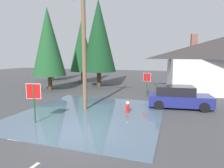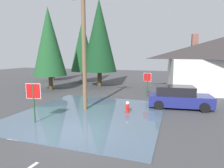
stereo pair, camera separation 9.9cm
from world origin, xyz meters
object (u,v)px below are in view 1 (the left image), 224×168
fire_hydrant (128,107)px  stop_sign_far (147,80)px  utility_pole (84,49)px  pine_tree_far_center (48,42)px  house (221,64)px  stop_sign_near (34,95)px  pine_tree_short_left (99,36)px  parked_car (178,97)px  pine_tree_tall_left (51,49)px  pine_tree_mid_left (82,46)px

fire_hydrant → stop_sign_far: bearing=84.7°
utility_pole → pine_tree_far_center: size_ratio=0.91×
stop_sign_far → house: house is taller
stop_sign_near → house: house is taller
fire_hydrant → stop_sign_far: 5.34m
stop_sign_far → pine_tree_far_center: size_ratio=0.25×
fire_hydrant → pine_tree_short_left: (-5.72, 9.38, 5.51)m
utility_pole → pine_tree_short_left: pine_tree_short_left is taller
stop_sign_near → stop_sign_far: bearing=60.9°
utility_pole → house: (10.03, 10.15, -1.25)m
fire_hydrant → pine_tree_far_center: (-9.86, 5.67, 4.67)m
stop_sign_near → parked_car: (7.37, 5.83, -0.82)m
parked_car → pine_tree_far_center: pine_tree_far_center is taller
utility_pole → pine_tree_short_left: (-2.82, 9.56, 1.79)m
stop_sign_far → pine_tree_tall_left: pine_tree_tall_left is taller
stop_sign_far → pine_tree_short_left: pine_tree_short_left is taller
stop_sign_far → parked_car: (2.58, -2.78, -0.79)m
utility_pole → pine_tree_mid_left: (-6.44, 12.48, 0.87)m
utility_pole → pine_tree_short_left: 10.12m
pine_tree_short_left → pine_tree_far_center: (-4.14, -3.71, -0.83)m
stop_sign_far → pine_tree_tall_left: 16.95m
utility_pole → pine_tree_tall_left: 17.21m
stop_sign_far → house: 8.30m
house → stop_sign_near: bearing=-130.5°
stop_sign_far → pine_tree_mid_left: bearing=144.1°
pine_tree_tall_left → pine_tree_far_center: 8.29m
pine_tree_mid_left → pine_tree_far_center: 6.65m
pine_tree_tall_left → pine_tree_short_left: (8.74, -3.18, 1.22)m
utility_pole → pine_tree_mid_left: pine_tree_mid_left is taller
parked_car → pine_tree_mid_left: 16.41m
pine_tree_short_left → utility_pole: bearing=-73.6°
house → parked_car: 8.84m
stop_sign_near → fire_hydrant: 5.63m
house → pine_tree_mid_left: size_ratio=1.35×
stop_sign_far → pine_tree_mid_left: pine_tree_mid_left is taller
pine_tree_short_left → pine_tree_tall_left: bearing=160.0°
utility_pole → stop_sign_far: (3.38, 5.37, -2.56)m
stop_sign_near → pine_tree_mid_left: (-5.03, 15.72, 3.40)m
fire_hydrant → stop_sign_far: stop_sign_far is taller
pine_tree_mid_left → pine_tree_short_left: size_ratio=0.84×
stop_sign_far → parked_car: bearing=-47.1°
parked_car → pine_tree_short_left: pine_tree_short_left is taller
house → parked_car: house is taller
house → pine_tree_tall_left: bearing=173.2°
stop_sign_far → pine_tree_mid_left: 12.60m
fire_hydrant → pine_tree_short_left: bearing=121.4°
parked_car → pine_tree_far_center: (-12.92, 3.26, 4.31)m
pine_tree_short_left → pine_tree_far_center: size_ratio=1.16×
pine_tree_short_left → stop_sign_far: bearing=-34.1°
pine_tree_mid_left → house: bearing=-8.0°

